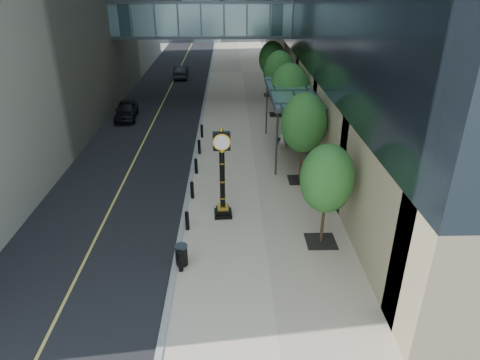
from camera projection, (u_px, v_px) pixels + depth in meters
name	position (u px, v px, depth m)	size (l,w,h in m)	color
ground	(246.00, 286.00, 17.19)	(320.00, 320.00, 0.00)	gray
road	(178.00, 73.00, 52.90)	(8.00, 180.00, 0.02)	black
sidewalk	(242.00, 72.00, 53.07)	(8.00, 180.00, 0.06)	#BEAE92
curb	(210.00, 72.00, 52.98)	(0.25, 180.00, 0.07)	gray
skywalk	(202.00, 16.00, 38.83)	(17.00, 4.20, 5.80)	slate
entrance_canopy	(292.00, 93.00, 27.97)	(3.00, 8.00, 4.38)	#383F44
bollard_row	(194.00, 178.00, 24.97)	(0.20, 16.20, 0.90)	black
street_trees	(288.00, 91.00, 30.61)	(2.76, 28.46, 5.68)	black
street_clock	(222.00, 180.00, 21.15)	(0.93, 0.93, 4.73)	black
trash_bin	(182.00, 256.00, 18.19)	(0.52, 0.52, 0.90)	black
pedestrian	(282.00, 140.00, 29.59)	(0.59, 0.38, 1.60)	#A8A49A
car_near	(126.00, 110.00, 36.22)	(1.72, 4.29, 1.46)	black
car_far	(181.00, 71.00, 50.16)	(1.53, 4.38, 1.44)	black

